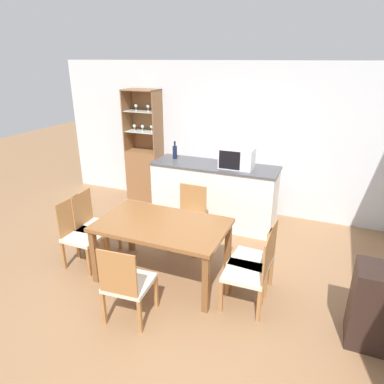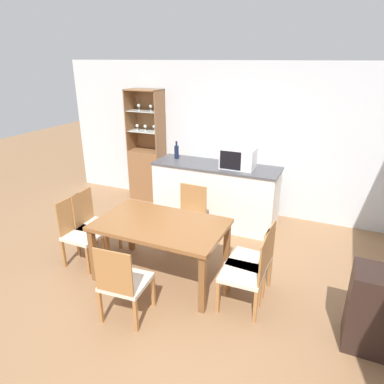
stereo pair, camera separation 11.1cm
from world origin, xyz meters
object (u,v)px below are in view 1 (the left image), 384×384
at_px(dining_chair_head_near, 127,283).
at_px(microwave, 237,158).
at_px(dining_chair_head_far, 188,219).
at_px(dining_table, 162,230).
at_px(wine_bottle, 175,152).
at_px(dining_chair_side_right_near, 250,272).
at_px(display_cabinet, 145,167).
at_px(dining_chair_side_left_near, 81,234).
at_px(dining_chair_side_right_far, 255,259).
at_px(dining_chair_side_left_far, 94,225).

relative_size(dining_chair_head_near, microwave, 1.77).
distance_m(dining_chair_head_far, microwave, 1.21).
relative_size(dining_table, wine_bottle, 5.25).
bearing_deg(dining_chair_side_right_near, dining_chair_head_near, 119.72).
bearing_deg(dining_chair_head_far, display_cabinet, -41.64).
bearing_deg(microwave, dining_chair_head_far, -117.40).
xyz_separation_m(dining_table, dining_chair_head_near, (0.00, -0.81, -0.22)).
relative_size(display_cabinet, wine_bottle, 6.99).
distance_m(display_cabinet, dining_chair_side_right_near, 3.52).
bearing_deg(dining_chair_side_right_near, display_cabinet, 46.59).
distance_m(dining_table, wine_bottle, 1.95).
distance_m(display_cabinet, dining_chair_side_left_near, 2.39).
bearing_deg(dining_chair_head_near, dining_chair_side_right_far, 35.82).
distance_m(display_cabinet, wine_bottle, 1.07).
relative_size(dining_table, dining_chair_head_far, 1.72).
bearing_deg(dining_chair_side_right_far, dining_chair_side_left_near, 101.07).
xyz_separation_m(dining_chair_head_far, microwave, (0.44, 0.86, 0.72)).
relative_size(dining_chair_side_right_far, dining_chair_side_right_near, 1.00).
xyz_separation_m(dining_chair_head_far, wine_bottle, (-0.65, 0.97, 0.68)).
distance_m(dining_chair_side_left_far, wine_bottle, 1.84).
bearing_deg(wine_bottle, dining_chair_head_far, -56.03).
bearing_deg(dining_chair_side_left_far, dining_chair_head_near, 46.01).
bearing_deg(dining_chair_head_near, microwave, 75.37).
bearing_deg(wine_bottle, dining_chair_side_left_far, -106.00).
bearing_deg(dining_chair_side_right_far, display_cabinet, 55.52).
bearing_deg(dining_chair_head_far, microwave, -115.81).
relative_size(dining_chair_head_near, wine_bottle, 3.04).
xyz_separation_m(dining_table, dining_chair_side_left_far, (-1.12, 0.14, -0.22)).
bearing_deg(dining_table, dining_chair_side_right_far, 6.95).
height_order(dining_chair_side_right_far, dining_chair_side_left_near, same).
distance_m(dining_chair_head_far, wine_bottle, 1.35).
bearing_deg(dining_table, dining_chair_side_left_near, -172.90).
distance_m(dining_table, dining_chair_side_right_far, 1.15).
height_order(dining_chair_side_right_near, dining_chair_side_left_near, same).
height_order(display_cabinet, wine_bottle, display_cabinet).
bearing_deg(display_cabinet, dining_table, -56.06).
height_order(dining_chair_side_right_far, dining_chair_head_far, same).
distance_m(dining_table, microwave, 1.80).
bearing_deg(wine_bottle, display_cabinet, 152.54).
bearing_deg(display_cabinet, microwave, -15.79).
bearing_deg(wine_bottle, dining_chair_side_right_near, -47.29).
bearing_deg(display_cabinet, dining_chair_side_right_near, -42.04).
distance_m(dining_chair_side_right_far, dining_chair_side_left_near, 2.26).
bearing_deg(dining_table, dining_chair_side_right_near, -7.07).
height_order(display_cabinet, dining_chair_side_right_near, display_cabinet).
xyz_separation_m(dining_chair_side_right_far, wine_bottle, (-1.77, 1.64, 0.68)).
bearing_deg(dining_chair_side_left_far, dining_table, 79.22).
bearing_deg(microwave, dining_chair_side_left_far, -135.63).
xyz_separation_m(dining_chair_head_near, microwave, (0.44, 2.48, 0.72)).
height_order(dining_chair_head_near, dining_chair_head_far, same).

